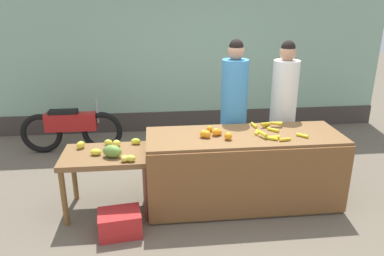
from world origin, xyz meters
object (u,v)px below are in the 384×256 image
Objects in this scene: vendor_woman_blue_shirt at (234,112)px; produce_sack at (169,161)px; vendor_woman_white_shirt at (283,110)px; parked_motorcycle at (71,128)px; produce_crate at (120,223)px.

vendor_woman_blue_shirt is 3.21× the size of produce_sack.
parked_motorcycle is at bearing 159.16° from vendor_woman_white_shirt.
vendor_woman_blue_shirt is 2.71m from parked_motorcycle.
vendor_woman_white_shirt reaches higher than parked_motorcycle.
produce_sack is (-0.86, 0.01, -0.66)m from vendor_woman_blue_shirt.
parked_motorcycle is 2.54m from produce_crate.
produce_crate is 0.75× the size of produce_sack.
produce_crate is at bearing -150.76° from vendor_woman_white_shirt.
parked_motorcycle is at bearing 153.05° from vendor_woman_blue_shirt.
parked_motorcycle reaches higher than produce_sack.
produce_sack is (1.51, -1.19, -0.11)m from parked_motorcycle.
parked_motorcycle is at bearing 111.51° from produce_crate.
parked_motorcycle is (-2.36, 1.20, -0.56)m from vendor_woman_blue_shirt.
vendor_woman_blue_shirt is 1.18× the size of parked_motorcycle.
vendor_woman_white_shirt reaches higher than produce_sack.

